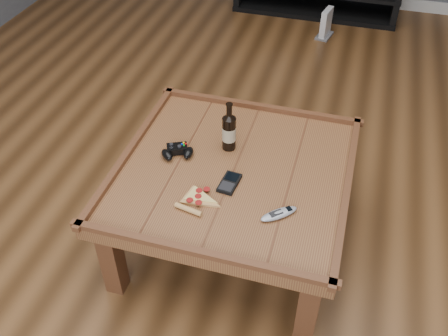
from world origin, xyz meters
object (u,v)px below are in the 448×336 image
(remote_control, at_px, (279,214))
(game_controller, at_px, (177,151))
(game_console, at_px, (326,24))
(coffee_table, at_px, (234,180))
(beer_bottle, at_px, (229,131))
(smartphone, at_px, (229,183))
(pizza_slice, at_px, (197,199))

(remote_control, bearing_deg, game_controller, -156.24)
(game_console, bearing_deg, remote_control, -76.07)
(coffee_table, height_order, beer_bottle, beer_bottle)
(game_controller, height_order, smartphone, game_controller)
(pizza_slice, bearing_deg, remote_control, 12.96)
(game_controller, relative_size, smartphone, 1.12)
(coffee_table, relative_size, game_controller, 6.81)
(beer_bottle, relative_size, pizza_slice, 1.03)
(beer_bottle, xyz_separation_m, pizza_slice, (-0.03, -0.37, -0.09))
(coffee_table, distance_m, smartphone, 0.12)
(game_controller, relative_size, game_console, 0.66)
(coffee_table, bearing_deg, pizza_slice, -112.94)
(game_controller, distance_m, pizza_slice, 0.31)
(beer_bottle, distance_m, smartphone, 0.26)
(beer_bottle, relative_size, game_controller, 1.59)
(beer_bottle, relative_size, smartphone, 1.78)
(beer_bottle, xyz_separation_m, game_console, (0.21, 2.13, -0.44))
(game_console, bearing_deg, smartphone, -81.67)
(pizza_slice, relative_size, game_console, 1.01)
(pizza_slice, xyz_separation_m, remote_control, (0.34, 0.01, 0.00))
(remote_control, bearing_deg, game_console, 141.05)
(beer_bottle, relative_size, game_console, 1.04)
(game_console, bearing_deg, coffee_table, -81.95)
(game_controller, height_order, pizza_slice, game_controller)
(coffee_table, relative_size, beer_bottle, 4.28)
(coffee_table, xyz_separation_m, smartphone, (0.01, -0.09, 0.07))
(beer_bottle, height_order, pizza_slice, beer_bottle)
(smartphone, height_order, game_console, smartphone)
(beer_bottle, height_order, remote_control, beer_bottle)
(pizza_slice, bearing_deg, smartphone, 63.54)
(game_controller, distance_m, remote_control, 0.57)
(coffee_table, xyz_separation_m, remote_control, (0.24, -0.21, 0.07))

